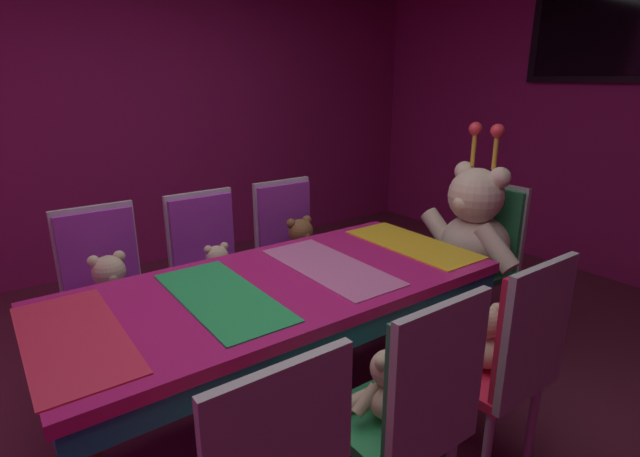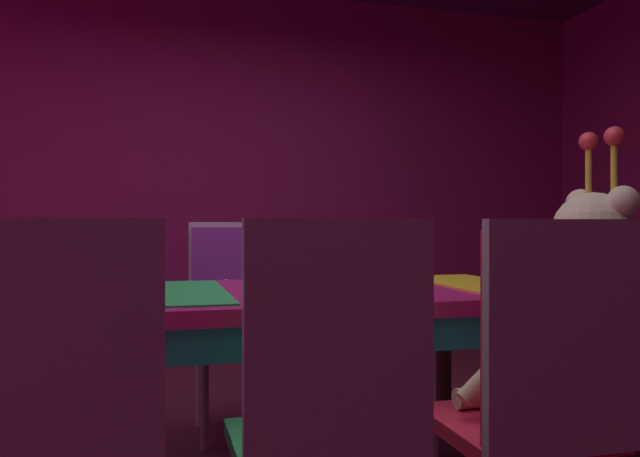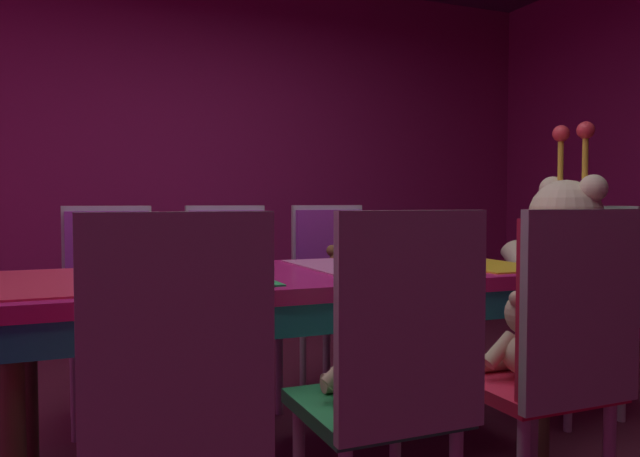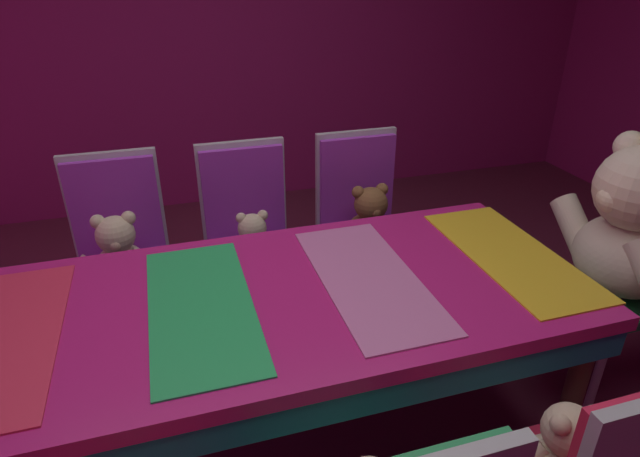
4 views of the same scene
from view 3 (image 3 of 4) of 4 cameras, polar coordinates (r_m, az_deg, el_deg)
wall_left at (r=4.86m, az=-13.65°, el=7.11°), size 0.12×6.40×2.80m
banquet_table at (r=2.34m, az=-3.42°, el=-6.17°), size 0.90×2.02×0.75m
chair_left_0 at (r=3.05m, az=-18.95°, el=-5.31°), size 0.42×0.41×0.98m
teddy_left_0 at (r=2.91m, az=-18.76°, el=-5.67°), size 0.27×0.34×0.33m
chair_left_1 at (r=3.13m, az=-8.30°, el=-5.02°), size 0.42×0.41×0.98m
teddy_left_1 at (r=3.00m, az=-7.62°, el=-5.86°), size 0.21×0.28×0.26m
chair_left_2 at (r=3.31m, az=1.22°, el=-4.58°), size 0.42×0.41×0.98m
teddy_left_2 at (r=3.18m, az=2.29°, el=-4.87°), size 0.26×0.34×0.32m
chair_right_0 at (r=1.44m, az=-13.37°, el=-14.02°), size 0.42×0.41×0.98m
teddy_right_0 at (r=1.59m, az=-14.23°, el=-13.11°), size 0.23×0.30×0.29m
chair_right_1 at (r=1.62m, az=7.10°, el=-12.17°), size 0.42×0.41×0.98m
teddy_right_1 at (r=1.74m, az=4.72°, el=-11.89°), size 0.22×0.28×0.26m
chair_right_2 at (r=1.93m, az=21.38°, el=-9.88°), size 0.42×0.41×0.98m
teddy_right_2 at (r=2.04m, az=18.53°, el=-9.75°), size 0.23×0.29×0.28m
throne_chair at (r=3.20m, az=23.76°, el=-5.03°), size 0.41×0.42×0.98m
king_teddy_bear at (r=3.07m, az=21.61°, el=-2.47°), size 0.71×0.55×0.91m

